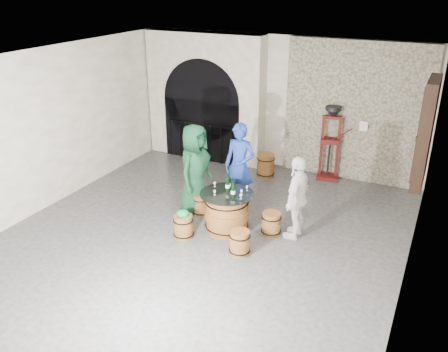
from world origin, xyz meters
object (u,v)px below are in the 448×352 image
at_px(person_blue, 240,166).
at_px(wine_bottle_left, 228,185).
at_px(person_green, 195,169).
at_px(barrel_stool_far, 236,201).
at_px(wine_bottle_center, 233,191).
at_px(barrel_stool_near_left, 183,227).
at_px(person_white, 297,198).
at_px(barrel_stool_near_right, 240,243).
at_px(side_barrel, 266,166).
at_px(corking_press, 331,138).
at_px(barrel_stool_right, 271,224).
at_px(barrel_table, 227,212).
at_px(wine_bottle_right, 229,183).
at_px(barrel_stool_left, 201,204).

relative_size(person_blue, wine_bottle_left, 5.45).
bearing_deg(person_blue, person_green, -137.86).
xyz_separation_m(barrel_stool_far, wine_bottle_center, (0.34, -0.91, 0.69)).
xyz_separation_m(barrel_stool_near_left, person_white, (1.84, 0.94, 0.57)).
distance_m(barrel_stool_near_right, side_barrel, 3.46).
height_order(wine_bottle_left, corking_press, corking_press).
bearing_deg(corking_press, person_green, -135.67).
xyz_separation_m(barrel_stool_right, barrel_stool_near_left, (-1.41, -0.81, 0.00)).
bearing_deg(person_green, person_white, -90.30).
bearing_deg(barrel_stool_near_right, person_blue, 114.64).
height_order(barrel_stool_right, barrel_stool_near_right, same).
bearing_deg(side_barrel, wine_bottle_center, -80.81).
bearing_deg(person_green, side_barrel, -13.60).
bearing_deg(wine_bottle_center, barrel_table, 151.12).
xyz_separation_m(barrel_stool_near_right, person_green, (-1.47, 1.07, 0.70)).
bearing_deg(wine_bottle_right, person_blue, 101.77).
height_order(barrel_stool_near_right, barrel_stool_near_left, same).
bearing_deg(barrel_table, barrel_stool_near_right, -48.75).
xyz_separation_m(person_green, wine_bottle_right, (0.87, -0.27, -0.02)).
distance_m(person_blue, wine_bottle_right, 0.93).
xyz_separation_m(barrel_stool_right, person_white, (0.43, 0.13, 0.57)).
bearing_deg(barrel_stool_near_left, wine_bottle_center, 31.80).
bearing_deg(barrel_stool_near_left, side_barrel, 84.47).
relative_size(barrel_stool_far, corking_press, 0.25).
bearing_deg(barrel_stool_near_left, person_white, 27.17).
height_order(person_white, wine_bottle_center, person_white).
relative_size(wine_bottle_left, corking_press, 0.19).
xyz_separation_m(barrel_stool_far, barrel_stool_near_left, (-0.43, -1.39, 0.00)).
relative_size(barrel_stool_far, barrel_stool_near_left, 1.00).
distance_m(barrel_stool_right, corking_press, 3.14).
distance_m(barrel_stool_right, barrel_stool_near_right, 0.90).
xyz_separation_m(wine_bottle_left, corking_press, (1.10, 3.17, 0.12)).
bearing_deg(person_green, wine_bottle_right, -105.33).
bearing_deg(corking_press, person_white, -97.38).
bearing_deg(barrel_stool_left, person_white, 0.06).
relative_size(barrel_stool_far, side_barrel, 0.77).
xyz_separation_m(person_blue, side_barrel, (-0.05, 1.64, -0.60)).
bearing_deg(barrel_stool_near_right, side_barrel, 104.05).
bearing_deg(person_green, corking_press, -33.38).
bearing_deg(wine_bottle_left, wine_bottle_center, -43.38).
relative_size(barrel_stool_right, wine_bottle_right, 1.36).
bearing_deg(barrel_stool_near_right, barrel_stool_left, 142.65).
distance_m(barrel_stool_far, barrel_stool_near_right, 1.62).
xyz_separation_m(barrel_stool_far, barrel_stool_right, (0.98, -0.58, 0.00)).
relative_size(barrel_stool_far, barrel_stool_right, 1.00).
xyz_separation_m(barrel_table, barrel_stool_right, (0.80, 0.24, -0.17)).
bearing_deg(person_blue, barrel_stool_far, -78.85).
bearing_deg(barrel_stool_left, barrel_stool_far, 38.12).
distance_m(barrel_stool_left, person_white, 2.06).
relative_size(barrel_stool_left, wine_bottle_left, 1.36).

